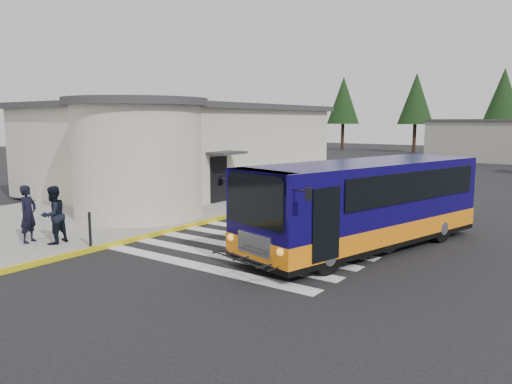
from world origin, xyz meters
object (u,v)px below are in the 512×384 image
Objects in this scene: pedestrian_a at (28,214)px; bollard at (90,229)px; pedestrian_b at (53,215)px; transit_bus at (364,207)px.

pedestrian_a reaches higher than bollard.
bollard is (1.24, 0.45, -0.38)m from pedestrian_b.
transit_bus is 5.45× the size of pedestrian_b.
bollard is at bearing -90.91° from pedestrian_a.
pedestrian_b reaches higher than bollard.
pedestrian_a is at bearing -157.95° from bollard.
pedestrian_a is at bearing -77.38° from pedestrian_b.
transit_bus is 10.79m from pedestrian_a.
pedestrian_a is at bearing -130.72° from transit_bus.
pedestrian_b is 1.70× the size of bollard.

